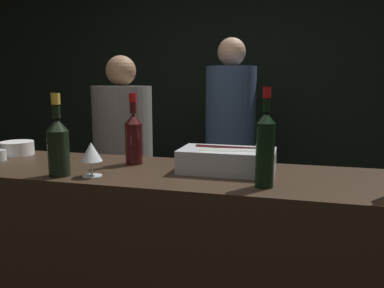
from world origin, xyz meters
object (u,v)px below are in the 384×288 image
ice_bin_with_bottles (228,159)px  champagne_bottle (58,144)px  red_wine_bottle_burgundy (265,147)px  bowl_white (17,148)px  person_blond_tee (230,142)px  wine_glass (91,153)px  red_wine_bottle_tall (134,136)px  person_in_hoodie (124,159)px

ice_bin_with_bottles → champagne_bottle: champagne_bottle is taller
red_wine_bottle_burgundy → bowl_white: bearing=167.3°
champagne_bottle → red_wine_bottle_burgundy: bearing=3.2°
ice_bin_with_bottles → person_blond_tee: person_blond_tee is taller
wine_glass → red_wine_bottle_tall: size_ratio=0.43×
bowl_white → person_blond_tee: 1.51m
wine_glass → red_wine_bottle_burgundy: size_ratio=0.39×
red_wine_bottle_burgundy → person_blond_tee: size_ratio=0.21×
bowl_white → champagne_bottle: champagne_bottle is taller
red_wine_bottle_burgundy → wine_glass: bearing=-178.1°
red_wine_bottle_tall → person_in_hoodie: bearing=118.6°
red_wine_bottle_burgundy → red_wine_bottle_tall: (-0.63, 0.25, -0.02)m
person_blond_tee → red_wine_bottle_burgundy: bearing=-111.5°
wine_glass → champagne_bottle: (-0.14, -0.02, 0.04)m
red_wine_bottle_tall → person_in_hoodie: size_ratio=0.21×
wine_glass → ice_bin_with_bottles: bearing=23.0°
bowl_white → red_wine_bottle_tall: bearing=-4.0°
bowl_white → ice_bin_with_bottles: bearing=-4.8°
ice_bin_with_bottles → person_in_hoodie: person_in_hoodie is taller
red_wine_bottle_burgundy → red_wine_bottle_tall: size_ratio=1.10×
champagne_bottle → person_blond_tee: size_ratio=0.19×
bowl_white → person_blond_tee: person_blond_tee is taller
ice_bin_with_bottles → person_in_hoodie: bearing=136.3°
ice_bin_with_bottles → person_blond_tee: size_ratio=0.23×
person_in_hoodie → bowl_white: bearing=73.7°
bowl_white → champagne_bottle: (0.49, -0.35, 0.10)m
wine_glass → person_in_hoodie: (-0.37, 1.08, -0.26)m
ice_bin_with_bottles → person_blond_tee: (-0.19, 1.25, -0.12)m
champagne_bottle → person_in_hoodie: 1.17m
ice_bin_with_bottles → red_wine_bottle_burgundy: (0.17, -0.20, 0.10)m
wine_glass → bowl_white: bearing=153.0°
bowl_white → wine_glass: size_ratio=1.20×
ice_bin_with_bottles → bowl_white: ice_bin_with_bottles is taller
wine_glass → person_blond_tee: (0.34, 1.48, -0.17)m
ice_bin_with_bottles → champagne_bottle: size_ratio=1.19×
red_wine_bottle_tall → red_wine_bottle_burgundy: bearing=-21.6°
wine_glass → red_wine_bottle_tall: 0.28m
red_wine_bottle_tall → person_blond_tee: (0.27, 1.20, -0.20)m
champagne_bottle → bowl_white: bearing=145.0°
ice_bin_with_bottles → wine_glass: (-0.53, -0.22, 0.04)m
bowl_white → red_wine_bottle_tall: 0.71m
bowl_white → red_wine_bottle_burgundy: size_ratio=0.46×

